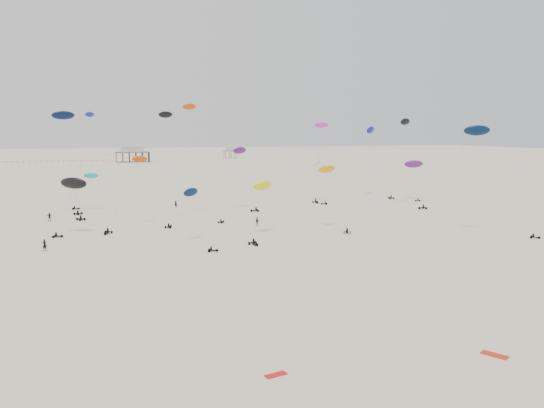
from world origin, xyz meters
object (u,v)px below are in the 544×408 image
object	(u,v)px
pavilion_main	(133,155)
rig_0	(319,157)
rig_4	(484,143)
spectator_0	(45,251)
pavilion_small	(230,153)
rig_9	(244,167)

from	to	relation	value
pavilion_main	rig_0	xyz separation A→B (m)	(38.91, -212.60, 8.11)
rig_4	spectator_0	bearing A→B (deg)	-48.89
spectator_0	pavilion_small	bearing A→B (deg)	-93.79
pavilion_main	pavilion_small	size ratio (longest dim) A/B	2.33
pavilion_small	spectator_0	world-z (taller)	pavilion_small
pavilion_main	pavilion_small	distance (m)	76.16
pavilion_main	spectator_0	bearing A→B (deg)	-95.88
rig_4	spectator_0	distance (m)	80.41
rig_9	rig_0	bearing A→B (deg)	-68.91
pavilion_small	spectator_0	size ratio (longest dim) A/B	4.03
pavilion_main	rig_0	size ratio (longest dim) A/B	0.96
pavilion_small	rig_9	size ratio (longest dim) A/B	0.57
spectator_0	pavilion_main	bearing A→B (deg)	-81.01
rig_9	pavilion_small	bearing A→B (deg)	-9.43
rig_0	rig_4	xyz separation A→B (m)	(13.13, -49.26, 4.55)
rig_0	pavilion_small	bearing A→B (deg)	-100.61
rig_0	rig_9	world-z (taller)	rig_0
pavilion_small	rig_4	size ratio (longest dim) A/B	0.42
pavilion_small	rig_9	world-z (taller)	rig_9
spectator_0	rig_4	bearing A→B (deg)	-169.98
pavilion_main	spectator_0	xyz separation A→B (m)	(-26.29, -255.21, -4.22)
rig_0	spectator_0	xyz separation A→B (m)	(-65.20, -42.61, -12.33)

